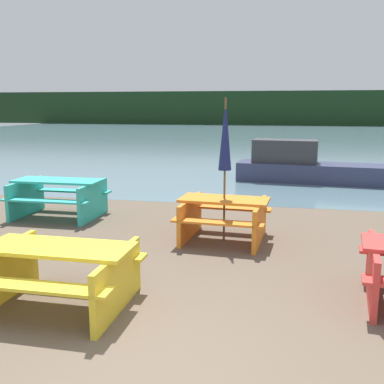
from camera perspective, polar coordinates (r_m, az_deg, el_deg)
The scene contains 8 objects.
ground_plane at distance 4.26m, azimuth -5.65°, elevation -22.08°, with size 60.00×60.00×0.00m, color brown.
water at distance 35.43m, azimuth 9.81°, elevation 7.04°, with size 60.00×50.00×0.00m.
far_treeline at distance 55.35m, azimuth 10.57°, elevation 10.44°, with size 80.00×1.60×4.00m.
picnic_table_yellow at distance 5.52m, azimuth -16.57°, elevation -9.34°, with size 1.74×1.40×0.73m.
picnic_table_orange at distance 7.82m, azimuth 4.10°, elevation -2.94°, with size 1.61×1.48×0.74m.
picnic_table_teal at distance 9.82m, azimuth -16.58°, elevation -0.29°, with size 1.82×1.38×0.80m.
umbrella_navy at distance 7.61m, azimuth 4.24°, elevation 7.10°, with size 0.22×0.22×2.45m.
boat at distance 14.26m, azimuth 13.96°, elevation 3.15°, with size 4.52×1.65×1.28m.
Camera 1 is at (1.09, -3.41, 2.32)m, focal length 42.00 mm.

